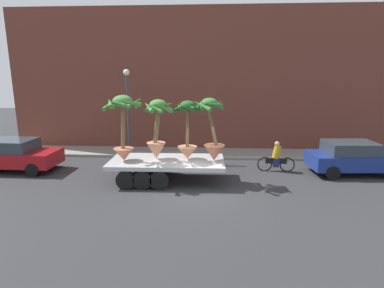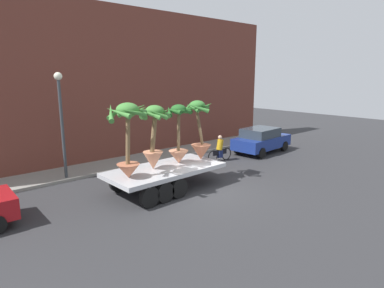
% 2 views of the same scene
% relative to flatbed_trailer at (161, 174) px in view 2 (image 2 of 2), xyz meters
% --- Properties ---
extents(ground_plane, '(60.00, 60.00, 0.00)m').
position_rel_flatbed_trailer_xyz_m(ground_plane, '(1.60, -1.24, -0.75)').
color(ground_plane, '#2D2D30').
extents(sidewalk, '(24.00, 2.20, 0.15)m').
position_rel_flatbed_trailer_xyz_m(sidewalk, '(1.60, 4.86, -0.68)').
color(sidewalk, gray).
rests_on(sidewalk, ground).
extents(building_facade, '(24.00, 1.20, 8.64)m').
position_rel_flatbed_trailer_xyz_m(building_facade, '(1.60, 6.56, 3.56)').
color(building_facade, brown).
rests_on(building_facade, ground).
extents(flatbed_trailer, '(6.10, 2.56, 0.98)m').
position_rel_flatbed_trailer_xyz_m(flatbed_trailer, '(0.00, 0.00, 0.00)').
color(flatbed_trailer, '#B7BABF').
rests_on(flatbed_trailer, ground).
extents(potted_palm_rear, '(1.42, 1.44, 2.68)m').
position_rel_flatbed_trailer_xyz_m(potted_palm_rear, '(-0.19, 0.15, 1.62)').
color(potted_palm_rear, tan).
rests_on(potted_palm_rear, flatbed_trailer).
extents(potted_palm_middle, '(1.28, 1.27, 2.63)m').
position_rel_flatbed_trailer_xyz_m(potted_palm_middle, '(1.15, 0.21, 1.54)').
color(potted_palm_middle, tan).
rests_on(potted_palm_middle, flatbed_trailer).
extents(potted_palm_front, '(1.81, 1.75, 2.89)m').
position_rel_flatbed_trailer_xyz_m(potted_palm_front, '(-1.61, -0.21, 1.91)').
color(potted_palm_front, '#B26647').
rests_on(potted_palm_front, flatbed_trailer).
extents(potted_palm_extra, '(1.46, 1.46, 2.77)m').
position_rel_flatbed_trailer_xyz_m(potted_palm_extra, '(2.25, 0.03, 1.48)').
color(potted_palm_extra, '#B26647').
rests_on(potted_palm_extra, flatbed_trailer).
extents(cyclist, '(1.84, 0.35, 1.54)m').
position_rel_flatbed_trailer_xyz_m(cyclist, '(5.43, 1.80, -0.09)').
color(cyclist, black).
rests_on(cyclist, ground).
extents(parked_car, '(4.27, 2.20, 1.58)m').
position_rel_flatbed_trailer_xyz_m(parked_car, '(8.98, 1.60, 0.07)').
color(parked_car, navy).
rests_on(parked_car, ground).
extents(street_lamp, '(0.36, 0.36, 4.83)m').
position_rel_flatbed_trailer_xyz_m(street_lamp, '(-2.53, 4.06, 2.48)').
color(street_lamp, '#383D42').
rests_on(street_lamp, sidewalk).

